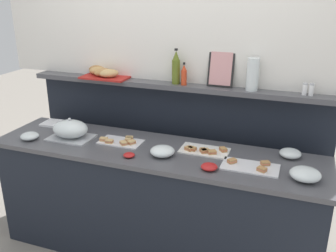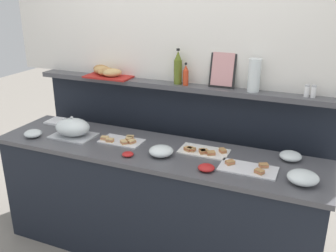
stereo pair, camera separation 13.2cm
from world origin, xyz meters
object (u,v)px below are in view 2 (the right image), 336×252
(sandwich_platter_rear, at_px, (122,141))
(sandwich_platter_front, at_px, (249,168))
(napkin_stack, at_px, (57,121))
(hot_sauce_bottle, at_px, (186,75))
(glass_bowl_medium, at_px, (303,178))
(glass_bowl_extra, at_px, (33,134))
(serving_cloche, at_px, (73,128))
(salt_shaker, at_px, (307,91))
(sandwich_platter_side, at_px, (204,151))
(glass_bowl_small, at_px, (290,156))
(water_carafe, at_px, (254,75))
(condiment_bowl_dark, at_px, (206,168))
(condiment_bowl_red, at_px, (128,154))
(olive_oil_bottle, at_px, (178,68))
(pepper_shaker, at_px, (314,91))
(bread_basket, at_px, (107,72))
(framed_picture, at_px, (223,69))
(glass_bowl_large, at_px, (161,151))

(sandwich_platter_rear, xyz_separation_m, sandwich_platter_front, (0.99, -0.08, -0.00))
(napkin_stack, distance_m, hot_sauce_bottle, 1.23)
(glass_bowl_medium, relative_size, glass_bowl_extra, 1.35)
(serving_cloche, height_order, glass_bowl_medium, serving_cloche)
(sandwich_platter_front, distance_m, salt_shaker, 0.70)
(sandwich_platter_side, distance_m, hot_sauce_bottle, 0.62)
(glass_bowl_small, relative_size, hot_sauce_bottle, 0.86)
(glass_bowl_small, bearing_deg, water_carafe, 147.12)
(sandwich_platter_side, height_order, condiment_bowl_dark, condiment_bowl_dark)
(condiment_bowl_dark, bearing_deg, hot_sauce_bottle, 122.50)
(serving_cloche, distance_m, condiment_bowl_dark, 1.16)
(glass_bowl_extra, bearing_deg, condiment_bowl_red, -1.68)
(sandwich_platter_side, relative_size, glass_bowl_medium, 1.86)
(glass_bowl_medium, bearing_deg, condiment_bowl_dark, -173.30)
(olive_oil_bottle, bearing_deg, glass_bowl_small, -12.94)
(olive_oil_bottle, height_order, salt_shaker, olive_oil_bottle)
(sandwich_platter_rear, distance_m, pepper_shaker, 1.43)
(sandwich_platter_front, height_order, pepper_shaker, pepper_shaker)
(condiment_bowl_dark, relative_size, bread_basket, 0.27)
(condiment_bowl_red, height_order, bread_basket, bread_basket)
(salt_shaker, bearing_deg, sandwich_platter_side, -152.32)
(condiment_bowl_red, relative_size, olive_oil_bottle, 0.30)
(sandwich_platter_front, height_order, olive_oil_bottle, olive_oil_bottle)
(sandwich_platter_front, xyz_separation_m, bread_basket, (-1.33, 0.47, 0.43))
(condiment_bowl_red, distance_m, hot_sauce_bottle, 0.77)
(sandwich_platter_rear, height_order, condiment_bowl_dark, condiment_bowl_dark)
(condiment_bowl_red, bearing_deg, sandwich_platter_rear, 129.14)
(condiment_bowl_dark, height_order, framed_picture, framed_picture)
(sandwich_platter_rear, distance_m, glass_bowl_large, 0.40)
(pepper_shaker, height_order, framed_picture, framed_picture)
(condiment_bowl_dark, distance_m, framed_picture, 0.82)
(water_carafe, bearing_deg, framed_picture, 171.06)
(serving_cloche, xyz_separation_m, bread_basket, (0.07, 0.44, 0.37))
(napkin_stack, bearing_deg, water_carafe, 7.49)
(glass_bowl_large, distance_m, framed_picture, 0.78)
(glass_bowl_large, distance_m, pepper_shaker, 1.13)
(glass_bowl_large, distance_m, glass_bowl_extra, 1.08)
(olive_oil_bottle, bearing_deg, framed_picture, 6.45)
(glass_bowl_medium, height_order, glass_bowl_extra, glass_bowl_medium)
(serving_cloche, distance_m, glass_bowl_extra, 0.32)
(condiment_bowl_dark, bearing_deg, bread_basket, 151.53)
(glass_bowl_extra, relative_size, condiment_bowl_dark, 1.28)
(sandwich_platter_front, distance_m, sandwich_platter_side, 0.38)
(sandwich_platter_side, height_order, serving_cloche, serving_cloche)
(condiment_bowl_red, relative_size, pepper_shaker, 0.94)
(sandwich_platter_side, relative_size, olive_oil_bottle, 1.28)
(glass_bowl_large, height_order, condiment_bowl_red, glass_bowl_large)
(sandwich_platter_rear, xyz_separation_m, salt_shaker, (1.27, 0.39, 0.43))
(napkin_stack, bearing_deg, condiment_bowl_red, -22.58)
(sandwich_platter_front, bearing_deg, sandwich_platter_rear, 175.26)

